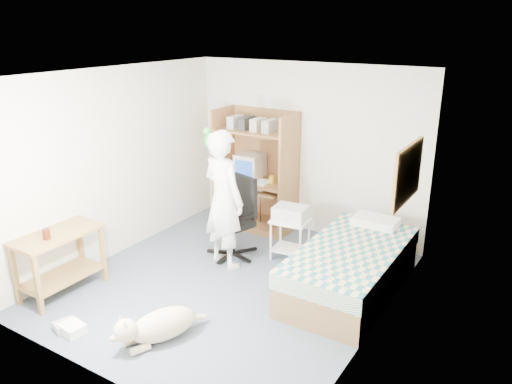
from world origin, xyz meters
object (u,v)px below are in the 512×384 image
computer_hutch (257,175)px  person (223,200)px  bed (351,268)px  office_chair (235,228)px  printer_cart (290,233)px  dog (158,325)px  side_desk (59,254)px

computer_hutch → person: size_ratio=1.00×
bed → office_chair: bearing=177.4°
office_chair → printer_cart: 0.74m
bed → office_chair: 1.69m
bed → person: bearing=-172.1°
person → bed: bearing=-156.2°
person → dog: 1.90m
computer_hutch → bed: size_ratio=0.89×
person → dog: person is taller
person → dog: (0.40, -1.71, -0.73)m
computer_hutch → side_desk: size_ratio=1.80×
office_chair → computer_hutch: bearing=122.6°
office_chair → printer_cart: size_ratio=1.90×
printer_cart → computer_hutch: bearing=137.2°
office_chair → dog: (0.43, -2.01, -0.22)m
bed → office_chair: (-1.69, 0.08, 0.10)m
bed → person: 1.78m
bed → printer_cart: bed is taller
office_chair → person: 0.60m
side_desk → person: person is taller
side_desk → computer_hutch: bearing=73.9°
computer_hutch → side_desk: (-0.85, -2.94, -0.33)m
side_desk → printer_cart: 2.86m
office_chair → dog: office_chair is taller
side_desk → printer_cart: side_desk is taller
bed → dog: 2.31m
computer_hutch → office_chair: computer_hutch is taller
dog → printer_cart: size_ratio=1.71×
bed → printer_cart: bearing=160.2°
office_chair → person: bearing=-67.8°
computer_hutch → office_chair: 1.17m
printer_cart → office_chair: bearing=-162.9°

